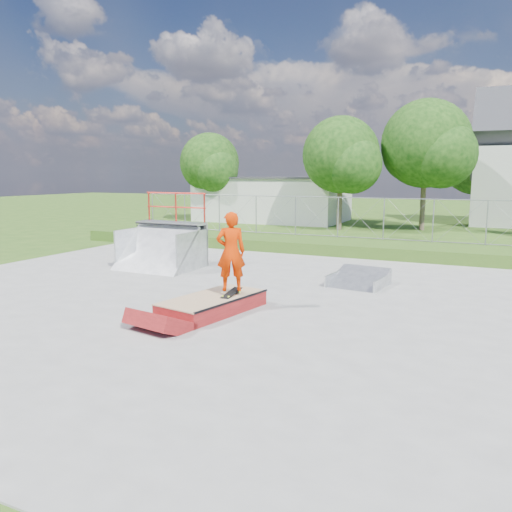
{
  "coord_description": "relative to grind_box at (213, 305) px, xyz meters",
  "views": [
    {
      "loc": [
        5.95,
        -11.05,
        3.28
      ],
      "look_at": [
        0.38,
        1.01,
        1.1
      ],
      "focal_mm": 35.0,
      "sensor_mm": 36.0,
      "label": 1
    }
  ],
  "objects": [
    {
      "name": "ground",
      "position": [
        -0.16,
        0.98,
        -0.2
      ],
      "size": [
        120.0,
        120.0,
        0.0
      ],
      "primitive_type": "plane",
      "color": "#2C5117",
      "rests_on": "ground"
    },
    {
      "name": "concrete_pad",
      "position": [
        -0.16,
        0.98,
        -0.18
      ],
      "size": [
        20.0,
        16.0,
        0.04
      ],
      "primitive_type": "cube",
      "color": "gray",
      "rests_on": "ground"
    },
    {
      "name": "grass_berm",
      "position": [
        -0.16,
        10.48,
        0.05
      ],
      "size": [
        24.0,
        3.0,
        0.5
      ],
      "primitive_type": "cube",
      "color": "#2C5117",
      "rests_on": "ground"
    },
    {
      "name": "grind_box",
      "position": [
        0.0,
        0.0,
        0.0
      ],
      "size": [
        1.8,
        2.88,
        0.4
      ],
      "rotation": [
        0.0,
        0.0,
        -0.2
      ],
      "color": "maroon",
      "rests_on": "concrete_pad"
    },
    {
      "name": "quarter_pipe",
      "position": [
        -4.48,
        4.11,
        1.12
      ],
      "size": [
        2.68,
        2.29,
        2.63
      ],
      "primitive_type": null,
      "rotation": [
        0.0,
        0.0,
        -0.02
      ],
      "color": "gray",
      "rests_on": "concrete_pad"
    },
    {
      "name": "flat_bank_ramp",
      "position": [
        2.49,
        4.29,
        0.03
      ],
      "size": [
        1.68,
        1.77,
        0.46
      ],
      "primitive_type": null,
      "rotation": [
        0.0,
        0.0,
        -0.12
      ],
      "color": "gray",
      "rests_on": "concrete_pad"
    },
    {
      "name": "skateboard",
      "position": [
        0.33,
        0.33,
        0.24
      ],
      "size": [
        0.23,
        0.8,
        0.13
      ],
      "primitive_type": "cube",
      "rotation": [
        0.14,
        0.0,
        0.01
      ],
      "color": "black",
      "rests_on": "grind_box"
    },
    {
      "name": "skater",
      "position": [
        0.33,
        0.33,
        1.19
      ],
      "size": [
        0.83,
        0.75,
        1.9
      ],
      "primitive_type": "imported",
      "rotation": [
        0.0,
        0.0,
        3.69
      ],
      "color": "red",
      "rests_on": "grind_box"
    },
    {
      "name": "concrete_stairs",
      "position": [
        -8.66,
        9.68,
        0.2
      ],
      "size": [
        1.5,
        1.6,
        0.8
      ],
      "primitive_type": null,
      "color": "gray",
      "rests_on": "ground"
    },
    {
      "name": "chain_link_fence",
      "position": [
        -0.16,
        11.48,
        1.2
      ],
      "size": [
        20.0,
        0.06,
        1.8
      ],
      "primitive_type": null,
      "color": "gray",
      "rests_on": "grass_berm"
    },
    {
      "name": "utility_building_flat",
      "position": [
        -8.16,
        22.98,
        1.3
      ],
      "size": [
        10.0,
        6.0,
        3.0
      ],
      "primitive_type": "cube",
      "color": "silver",
      "rests_on": "ground"
    },
    {
      "name": "tree_left_near",
      "position": [
        -1.91,
        18.82,
        4.04
      ],
      "size": [
        4.76,
        4.48,
        6.65
      ],
      "color": "brown",
      "rests_on": "ground"
    },
    {
      "name": "tree_center",
      "position": [
        2.62,
        20.79,
        4.65
      ],
      "size": [
        5.44,
        5.12,
        7.6
      ],
      "color": "brown",
      "rests_on": "ground"
    },
    {
      "name": "tree_left_far",
      "position": [
        -11.93,
        20.83,
        3.74
      ],
      "size": [
        4.42,
        4.16,
        6.18
      ],
      "color": "brown",
      "rests_on": "ground"
    },
    {
      "name": "tree_back_mid",
      "position": [
        5.05,
        28.84,
        3.43
      ],
      "size": [
        4.08,
        3.84,
        5.7
      ],
      "color": "brown",
      "rests_on": "ground"
    }
  ]
}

